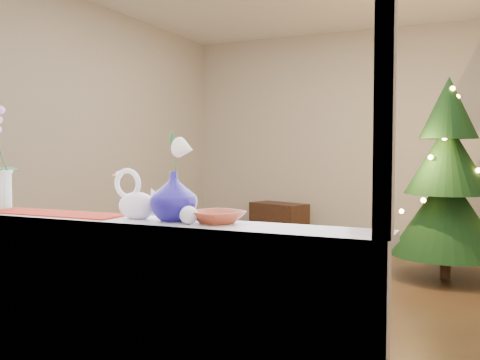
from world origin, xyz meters
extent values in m
plane|color=#3B2618|center=(0.00, 0.00, 0.00)|extent=(5.00, 5.00, 0.00)
cube|color=beige|center=(0.00, 2.50, 1.35)|extent=(4.50, 0.10, 2.70)
cube|color=beige|center=(0.00, -2.50, 1.35)|extent=(4.50, 0.10, 2.70)
cube|color=beige|center=(-2.25, 0.00, 1.35)|extent=(0.10, 5.00, 2.70)
cube|color=white|center=(0.00, -2.46, 0.44)|extent=(2.20, 0.08, 0.88)
cube|color=white|center=(0.00, -2.37, 0.90)|extent=(2.20, 0.26, 0.04)
cube|color=maroon|center=(-0.38, -2.37, 0.92)|extent=(0.70, 0.20, 0.01)
imported|color=#120A63|center=(0.23, -2.35, 1.03)|extent=(0.25, 0.25, 0.23)
sphere|color=white|center=(0.34, -2.42, 0.96)|extent=(0.08, 0.08, 0.07)
imported|color=#9B3B20|center=(0.43, -2.35, 0.94)|extent=(0.22, 0.22, 0.04)
cube|color=black|center=(-1.00, 2.20, 0.27)|extent=(0.81, 0.60, 0.54)
camera|label=1|loc=(1.36, -4.19, 1.20)|focal=40.00mm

